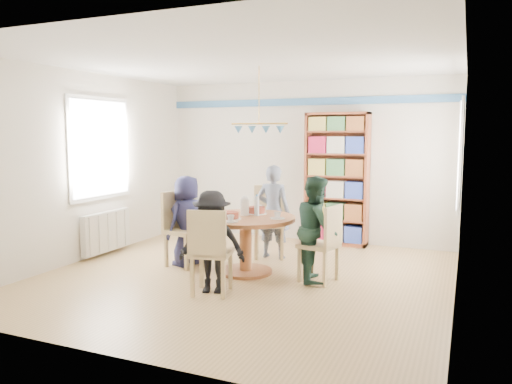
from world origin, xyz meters
The scene contains 14 objects.
ground centered at (0.00, 0.00, 0.00)m, with size 5.00×5.00×0.00m, color tan.
room_shell centered at (-0.26, 0.87, 1.65)m, with size 5.00×5.00×5.00m.
radiator centered at (-2.42, 0.30, 0.35)m, with size 0.12×1.00×0.60m.
dining_table centered at (-0.06, 0.19, 0.56)m, with size 1.30×1.30×0.75m.
chair_left centered at (-1.05, 0.20, 0.57)m, with size 0.54×0.54×1.03m.
chair_right centered at (1.00, 0.19, 0.53)m, with size 0.50×0.50×0.96m.
chair_far centered at (-0.12, 1.18, 0.58)m, with size 0.60×0.60×1.05m.
chair_near centered at (-0.05, -0.80, 0.54)m, with size 0.52×0.52×0.99m.
person_left centered at (-0.97, 0.24, 0.62)m, with size 0.61×0.40×1.25m, color #1A1B3B.
person_right centered at (0.89, 0.22, 0.65)m, with size 0.64×0.50×1.31m, color #1A3428.
person_far centered at (-0.02, 1.08, 0.69)m, with size 0.50×0.33×1.37m, color gray.
person_near centered at (-0.08, -0.69, 0.59)m, with size 0.76×0.44×1.18m, color black.
bookshelf centered at (0.61, 2.34, 1.06)m, with size 1.03×0.31×2.16m.
tableware centered at (-0.08, 0.22, 0.81)m, with size 1.07×1.07×0.28m.
Camera 1 is at (2.57, -5.64, 1.82)m, focal length 35.00 mm.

